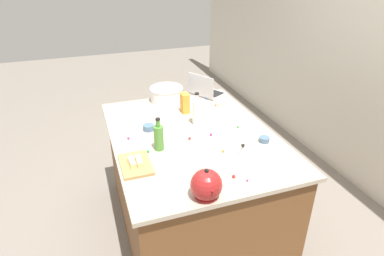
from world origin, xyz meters
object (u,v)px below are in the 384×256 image
(butter_stick_left, at_px, (132,162))
(butter_stick_right, at_px, (139,161))
(bottle_olive, at_px, (159,137))
(candy_bag, at_px, (185,103))
(bottle_vinegar, at_px, (197,112))
(kitchen_timer, at_px, (243,150))
(ramekin_wide, at_px, (264,139))
(cutting_board, at_px, (136,164))
(mixing_bowl_large, at_px, (167,94))
(ramekin_small, at_px, (221,104))
(ramekin_medium, at_px, (149,127))
(laptop, at_px, (206,90))
(kettle, at_px, (206,185))

(butter_stick_left, bearing_deg, butter_stick_right, 87.73)
(bottle_olive, distance_m, candy_bag, 0.64)
(bottle_vinegar, xyz_separation_m, kitchen_timer, (0.53, 0.14, -0.07))
(bottle_vinegar, height_order, ramekin_wide, bottle_vinegar)
(cutting_board, distance_m, ramekin_wide, 0.94)
(cutting_board, height_order, kitchen_timer, kitchen_timer)
(mixing_bowl_large, bearing_deg, candy_bag, 15.72)
(bottle_vinegar, xyz_separation_m, cutting_board, (0.43, -0.57, -0.10))
(ramekin_small, bearing_deg, kitchen_timer, -13.15)
(bottle_olive, xyz_separation_m, ramekin_wide, (0.15, 0.75, -0.08))
(butter_stick_right, relative_size, ramekin_medium, 1.27)
(cutting_board, bearing_deg, butter_stick_right, 67.99)
(mixing_bowl_large, distance_m, ramekin_small, 0.51)
(butter_stick_left, height_order, candy_bag, candy_bag)
(ramekin_wide, bearing_deg, ramekin_small, -176.39)
(bottle_vinegar, height_order, butter_stick_right, bottle_vinegar)
(ramekin_wide, bearing_deg, mixing_bowl_large, -154.19)
(butter_stick_left, height_order, butter_stick_right, same)
(cutting_board, relative_size, candy_bag, 1.69)
(laptop, xyz_separation_m, mixing_bowl_large, (0.01, -0.39, 0.02))
(kettle, xyz_separation_m, butter_stick_left, (-0.43, -0.34, -0.04))
(cutting_board, height_order, candy_bag, candy_bag)
(mixing_bowl_large, relative_size, candy_bag, 1.79)
(laptop, height_order, ramekin_small, laptop)
(kettle, relative_size, butter_stick_left, 1.94)
(mixing_bowl_large, xyz_separation_m, kitchen_timer, (1.07, 0.24, -0.03))
(ramekin_wide, relative_size, kitchen_timer, 0.96)
(laptop, relative_size, candy_bag, 2.23)
(ramekin_small, height_order, kitchen_timer, kitchen_timer)
(mixing_bowl_large, height_order, candy_bag, candy_bag)
(kettle, xyz_separation_m, kitchen_timer, (-0.33, 0.39, -0.04))
(laptop, bearing_deg, ramekin_small, 6.33)
(butter_stick_left, bearing_deg, mixing_bowl_large, 153.13)
(kettle, relative_size, candy_bag, 1.25)
(butter_stick_left, bearing_deg, ramekin_medium, 155.71)
(kettle, height_order, kitchen_timer, kettle)
(laptop, bearing_deg, butter_stick_left, -41.86)
(laptop, distance_m, candy_bag, 0.44)
(kitchen_timer, bearing_deg, butter_stick_left, -97.60)
(laptop, distance_m, mixing_bowl_large, 0.39)
(bottle_olive, relative_size, kitchen_timer, 3.12)
(ramekin_medium, height_order, kitchen_timer, kitchen_timer)
(bottle_vinegar, xyz_separation_m, butter_stick_right, (0.44, -0.55, -0.07))
(bottle_vinegar, bearing_deg, ramekin_medium, -93.57)
(mixing_bowl_large, distance_m, butter_stick_right, 1.07)
(kitchen_timer, bearing_deg, bottle_vinegar, -165.59)
(ramekin_small, bearing_deg, ramekin_wide, 3.61)
(butter_stick_left, bearing_deg, kitchen_timer, 82.40)
(bottle_vinegar, relative_size, cutting_board, 0.93)
(laptop, bearing_deg, cutting_board, -41.34)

